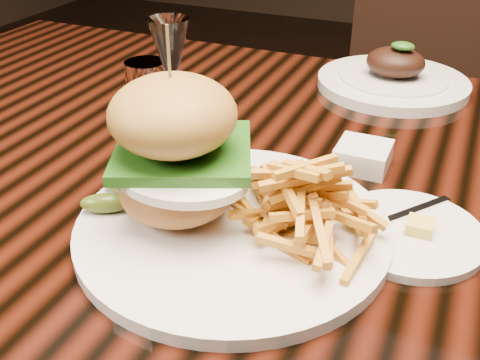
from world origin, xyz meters
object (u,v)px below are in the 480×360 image
at_px(burger_plate, 228,185).
at_px(wine_glass, 170,49).
at_px(dining_table, 284,213).
at_px(far_dish, 393,79).
at_px(chair_far, 424,93).

distance_m(burger_plate, wine_glass, 0.30).
bearing_deg(dining_table, far_dish, 77.15).
relative_size(far_dish, chair_far, 0.27).
bearing_deg(wine_glass, burger_plate, -49.00).
xyz_separation_m(dining_table, chair_far, (0.09, 0.89, -0.13)).
height_order(dining_table, far_dish, far_dish).
height_order(burger_plate, chair_far, burger_plate).
bearing_deg(burger_plate, dining_table, 76.14).
height_order(far_dish, chair_far, chair_far).
distance_m(dining_table, far_dish, 0.36).
bearing_deg(chair_far, wine_glass, -111.47).
bearing_deg(burger_plate, far_dish, 69.12).
xyz_separation_m(dining_table, wine_glass, (-0.20, 0.05, 0.19)).
bearing_deg(chair_far, dining_table, -98.26).
distance_m(far_dish, chair_far, 0.60).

